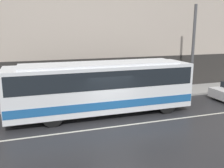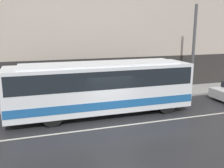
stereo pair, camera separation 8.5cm
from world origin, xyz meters
name	(u,v)px [view 2 (the right image)]	position (x,y,z in m)	size (l,w,h in m)	color
ground_plane	(116,127)	(0.00, 0.00, 0.00)	(60.00, 60.00, 0.00)	#262628
sidewalk	(92,98)	(0.00, 5.44, 0.07)	(60.00, 2.89, 0.14)	gray
building_facade	(85,6)	(0.00, 7.03, 6.67)	(60.00, 0.35, 13.76)	#B7A899
lane_stripe	(116,126)	(0.00, 0.00, 0.00)	(54.00, 0.14, 0.01)	beige
transit_bus	(101,86)	(-0.16, 2.18, 1.74)	(10.77, 2.61, 3.10)	white
utility_pole_near	(193,49)	(7.91, 4.73, 3.48)	(0.22, 0.22, 6.67)	#4C4C4F
pedestrian_waiting	(42,88)	(-3.38, 6.36, 0.88)	(0.36, 0.36, 1.59)	#1E5933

